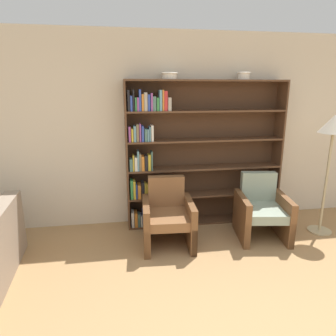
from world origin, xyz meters
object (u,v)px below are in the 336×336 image
object	(u,v)px
floor_lamp	(333,132)
bowl_copper	(244,75)
bookshelf	(190,155)
bowl_sage	(169,75)
armchair_leather	(168,216)
armchair_cushioned	(261,210)

from	to	relation	value
floor_lamp	bowl_copper	bearing A→B (deg)	149.98
bookshelf	bowl_sage	xyz separation A→B (m)	(-0.31, -0.02, 1.11)
bookshelf	floor_lamp	world-z (taller)	bookshelf
bowl_copper	armchair_leather	size ratio (longest dim) A/B	0.22
bookshelf	armchair_leather	xyz separation A→B (m)	(-0.43, -0.60, -0.66)
armchair_leather	armchair_cushioned	world-z (taller)	same
floor_lamp	armchair_cushioned	bearing A→B (deg)	178.85
armchair_cushioned	bowl_copper	bearing A→B (deg)	-68.42
bookshelf	floor_lamp	size ratio (longest dim) A/B	1.38
bookshelf	bowl_sage	distance (m)	1.15
bowl_sage	bowl_copper	distance (m)	1.04
bookshelf	armchair_leather	bearing A→B (deg)	-125.59
bowl_sage	armchair_leather	distance (m)	1.86
bookshelf	floor_lamp	xyz separation A→B (m)	(1.77, -0.62, 0.39)
armchair_leather	armchair_cushioned	size ratio (longest dim) A/B	1.00
armchair_leather	armchair_cushioned	xyz separation A→B (m)	(1.29, -0.00, 0.00)
floor_lamp	armchair_leather	bearing A→B (deg)	179.51
bookshelf	bowl_copper	xyz separation A→B (m)	(0.73, -0.02, 1.11)
floor_lamp	bowl_sage	bearing A→B (deg)	163.97
bookshelf	bowl_copper	distance (m)	1.33
armchair_cushioned	floor_lamp	xyz separation A→B (m)	(0.90, -0.02, 1.05)
bookshelf	armchair_leather	distance (m)	0.99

